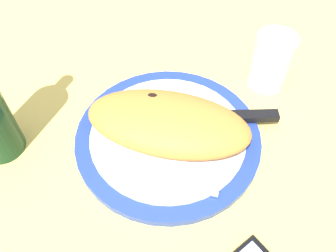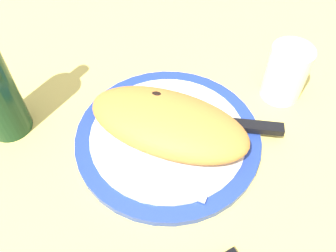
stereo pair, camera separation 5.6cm
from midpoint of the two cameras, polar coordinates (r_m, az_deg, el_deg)
The scene contains 6 objects.
ground_plane at distance 60.59cm, azimuth -2.67°, elevation -3.23°, with size 150.00×150.00×3.00cm, color #EACC60.
plate at distance 58.73cm, azimuth -2.75°, elevation -1.93°, with size 30.93×30.93×1.70cm.
calzone at distance 55.88cm, azimuth -3.21°, elevation 0.46°, with size 28.13×16.49×5.67cm.
fork at distance 52.89cm, azimuth -2.45°, elevation -9.04°, with size 17.65×3.63×0.40cm.
knife at distance 60.09cm, azimuth 7.72°, elevation 1.29°, with size 22.21×10.53×1.20cm.
water_glass at distance 67.41cm, azimuth 14.07°, elevation 9.63°, with size 7.24×7.24×10.48cm.
Camera 1 is at (12.37, -32.99, 47.88)cm, focal length 37.43 mm.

